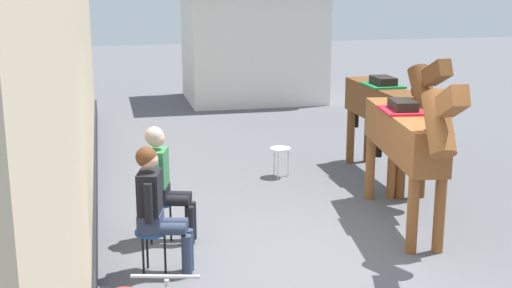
# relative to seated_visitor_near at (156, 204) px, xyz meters

# --- Properties ---
(ground_plane) EXTENTS (40.00, 40.00, 0.00)m
(ground_plane) POSITION_rel_seated_visitor_near_xyz_m (1.73, 3.00, -0.78)
(ground_plane) COLOR #56565B
(pub_facade_wall) EXTENTS (0.34, 14.00, 3.40)m
(pub_facade_wall) POSITION_rel_seated_visitor_near_xyz_m (-0.82, 1.50, 0.76)
(pub_facade_wall) COLOR #CCB793
(pub_facade_wall) RESTS_ON ground_plane
(distant_cottage) EXTENTS (3.40, 2.60, 3.50)m
(distant_cottage) POSITION_rel_seated_visitor_near_xyz_m (3.13, 9.73, 1.02)
(distant_cottage) COLOR silver
(distant_cottage) RESTS_ON ground_plane
(seated_visitor_near) EXTENTS (0.61, 0.48, 1.39)m
(seated_visitor_near) POSITION_rel_seated_visitor_near_xyz_m (0.00, 0.00, 0.00)
(seated_visitor_near) COLOR #194C99
(seated_visitor_near) RESTS_ON ground_plane
(seated_visitor_far) EXTENTS (0.61, 0.48, 1.39)m
(seated_visitor_far) POSITION_rel_seated_visitor_near_xyz_m (0.15, 0.91, 0.00)
(seated_visitor_far) COLOR #194C99
(seated_visitor_far) RESTS_ON ground_plane
(saddled_horse_near) EXTENTS (0.72, 2.99, 2.06)m
(saddled_horse_near) POSITION_rel_seated_visitor_near_xyz_m (3.12, 0.75, 0.38)
(saddled_horse_near) COLOR brown
(saddled_horse_near) RESTS_ON ground_plane
(saddled_horse_far) EXTENTS (0.51, 3.00, 2.06)m
(saddled_horse_far) POSITION_rel_seated_visitor_near_xyz_m (3.66, 2.62, 0.38)
(saddled_horse_far) COLOR brown
(saddled_horse_far) RESTS_ON ground_plane
(spare_stool_white) EXTENTS (0.32, 0.32, 0.46)m
(spare_stool_white) POSITION_rel_seated_visitor_near_xyz_m (2.14, 3.17, -0.38)
(spare_stool_white) COLOR white
(spare_stool_white) RESTS_ON ground_plane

